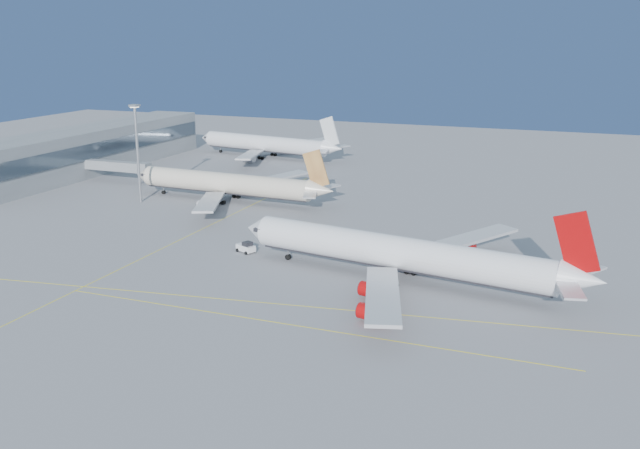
# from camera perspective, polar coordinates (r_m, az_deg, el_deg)

# --- Properties ---
(ground) EXTENTS (500.00, 500.00, 0.00)m
(ground) POSITION_cam_1_polar(r_m,az_deg,el_deg) (132.47, -1.52, -5.55)
(ground) COLOR slate
(ground) RESTS_ON ground
(terminal) EXTENTS (18.40, 110.00, 15.00)m
(terminal) POSITION_cam_1_polar(r_m,az_deg,el_deg) (260.47, -17.88, 5.75)
(terminal) COLOR gray
(terminal) RESTS_ON ground
(jet_bridge) EXTENTS (23.60, 3.60, 6.90)m
(jet_bridge) POSITION_cam_1_polar(r_m,az_deg,el_deg) (237.44, -15.68, 4.49)
(jet_bridge) COLOR gray
(jet_bridge) RESTS_ON ground
(taxiway_lines) EXTENTS (118.86, 140.00, 0.02)m
(taxiway_lines) POSITION_cam_1_polar(r_m,az_deg,el_deg) (143.78, -5.95, -3.93)
(taxiway_lines) COLOR yellow
(taxiway_lines) RESTS_ON ground
(airliner_virgin) EXTENTS (73.97, 65.78, 18.29)m
(airliner_virgin) POSITION_cam_1_polar(r_m,az_deg,el_deg) (137.88, 6.78, -2.39)
(airliner_virgin) COLOR white
(airliner_virgin) RESTS_ON ground
(airliner_etihad) EXTENTS (64.68, 59.72, 16.88)m
(airliner_etihad) POSITION_cam_1_polar(r_m,az_deg,el_deg) (204.11, -7.24, 3.25)
(airliner_etihad) COLOR beige
(airliner_etihad) RESTS_ON ground
(airliner_third) EXTENTS (65.39, 59.63, 17.59)m
(airliner_third) POSITION_cam_1_polar(r_m,az_deg,el_deg) (274.98, -4.18, 6.44)
(airliner_third) COLOR white
(airliner_third) RESTS_ON ground
(pushback_tug) EXTENTS (4.92, 4.05, 2.47)m
(pushback_tug) POSITION_cam_1_polar(r_m,az_deg,el_deg) (157.19, -5.93, -1.82)
(pushback_tug) COLOR white
(pushback_tug) RESTS_ON ground
(light_mast) EXTENTS (2.38, 2.38, 27.53)m
(light_mast) POSITION_cam_1_polar(r_m,az_deg,el_deg) (206.29, -14.43, 6.16)
(light_mast) COLOR gray
(light_mast) RESTS_ON ground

